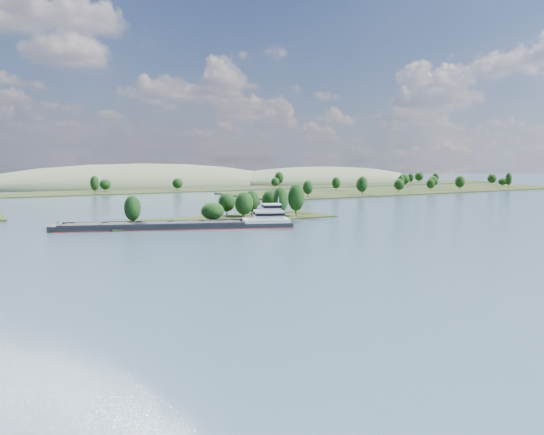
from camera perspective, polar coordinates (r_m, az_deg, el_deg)
ground at (r=175.33m, az=2.95°, el=-2.17°), size 1800.00×1800.00×0.00m
tree_island at (r=229.07m, az=-3.55°, el=0.86°), size 100.00×33.14×15.75m
right_bank at (r=461.57m, az=14.86°, el=2.95°), size 320.00×90.00×15.12m
back_shoreline at (r=437.90m, az=-16.61°, el=2.70°), size 900.00×60.00×15.24m
hill_east at (r=609.79m, az=5.34°, el=3.79°), size 260.00×140.00×36.00m
hill_west at (r=548.02m, az=-13.87°, el=3.36°), size 320.00×160.00×44.00m
cargo_barge at (r=201.75m, az=-8.58°, el=-0.70°), size 86.73×41.52×12.02m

